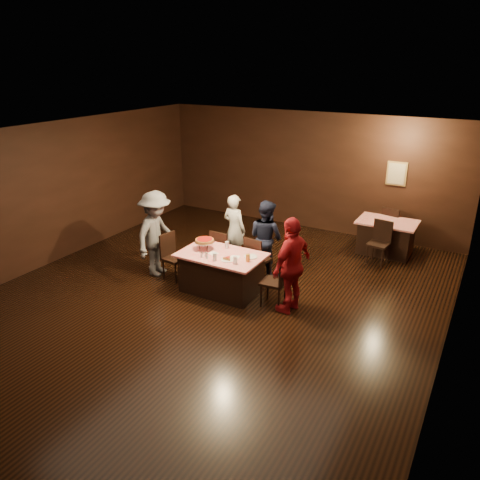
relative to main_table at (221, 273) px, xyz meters
The scene contains 23 objects.
room 1.89m from the main_table, 88.35° to the right, with size 10.00×10.04×3.02m.
main_table is the anchor object (origin of this frame).
back_table 4.16m from the main_table, 56.57° to the left, with size 1.30×0.90×0.77m, color red.
chair_far_left 0.85m from the main_table, 118.07° to the left, with size 0.42×0.42×0.95m, color black.
chair_far_right 0.85m from the main_table, 61.93° to the left, with size 0.42×0.42×0.95m, color black.
chair_end_left 1.10m from the main_table, behind, with size 0.42×0.42×0.95m, color black.
chair_end_right 1.10m from the main_table, ahead, with size 0.42×0.42×0.95m, color black.
chair_back_near 3.60m from the main_table, 50.42° to the left, with size 0.42×0.42×0.95m, color black.
chair_back_far 4.68m from the main_table, 60.62° to the left, with size 0.42×0.42×0.95m, color black.
diner_white_jacket 1.45m from the main_table, 109.73° to the left, with size 0.56×0.37×1.54m, color silver.
diner_navy_hoodie 1.27m from the main_table, 71.78° to the left, with size 0.77×0.60×1.58m, color black.
diner_grey_knit 1.64m from the main_table, behind, with size 1.15×0.66×1.78m, color slate.
diner_red_shirt 1.53m from the main_table, ahead, with size 1.02×0.43×1.75m, color #A4141C.
pizza_stand 0.70m from the main_table, behind, with size 0.38×0.38×0.22m.
plate_with_slice 0.51m from the main_table, 35.75° to the right, with size 0.25×0.25×0.06m.
plate_empty 0.69m from the main_table, 15.26° to the left, with size 0.25×0.25×0.01m, color white.
glass_front_left 0.55m from the main_table, 80.54° to the right, with size 0.08×0.08×0.14m, color silver.
glass_front_right 0.69m from the main_table, 29.05° to the right, with size 0.08×0.08×0.14m, color silver.
glass_amber 0.75m from the main_table, ahead, with size 0.08×0.08×0.14m, color #BF7F26.
glass_back 0.55m from the main_table, 99.46° to the left, with size 0.08×0.08×0.14m, color silver.
condiments 0.55m from the main_table, 122.43° to the right, with size 0.17×0.10×0.09m.
napkin_center 0.49m from the main_table, ahead, with size 0.16×0.16×0.01m, color white.
napkin_left 0.42m from the main_table, 161.57° to the right, with size 0.16×0.16×0.01m, color white.
Camera 1 is at (4.26, -6.16, 4.22)m, focal length 35.00 mm.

